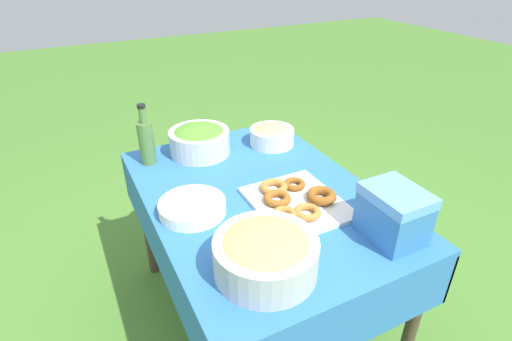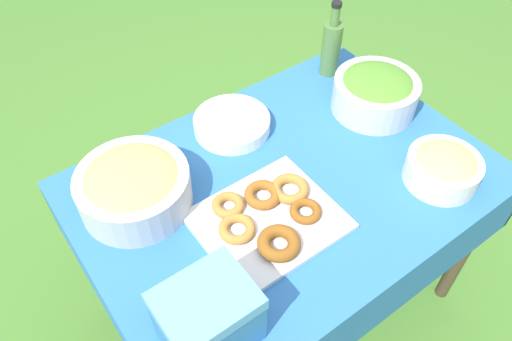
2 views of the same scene
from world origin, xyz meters
name	(u,v)px [view 1 (image 1 of 2)]	position (x,y,z in m)	size (l,w,h in m)	color
ground_plane	(258,316)	(0.00, 0.00, 0.00)	(14.00, 14.00, 0.00)	#477A2D
picnic_table	(259,213)	(0.00, 0.00, 0.64)	(1.24, 0.88, 0.74)	#2D6BB2
salad_bowl	(199,139)	(0.45, 0.09, 0.81)	(0.29, 0.29, 0.14)	silver
pasta_bowl	(272,135)	(0.38, -0.27, 0.79)	(0.22, 0.22, 0.11)	silver
donut_platter	(296,200)	(-0.14, -0.09, 0.76)	(0.39, 0.33, 0.05)	silver
plate_stack	(192,207)	(-0.01, 0.29, 0.76)	(0.25, 0.25, 0.05)	white
olive_oil_bottle	(146,141)	(0.47, 0.34, 0.85)	(0.07, 0.07, 0.29)	#4C7238
bread_bowl	(266,253)	(-0.41, 0.19, 0.81)	(0.32, 0.32, 0.14)	#B2B7BC
cooler_box	(393,214)	(-0.45, -0.28, 0.83)	(0.21, 0.17, 0.19)	#3372B7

